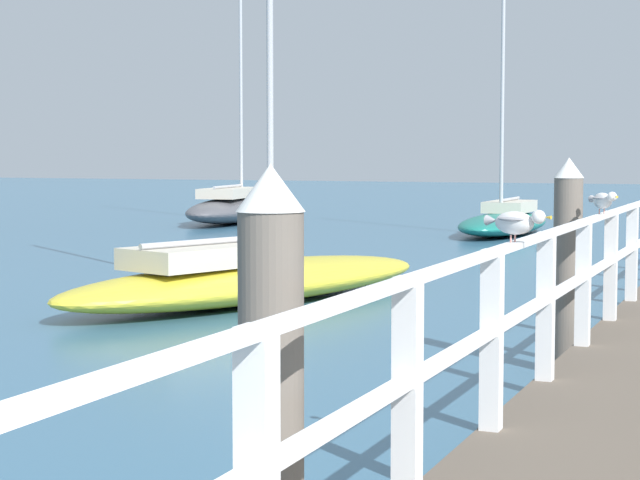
# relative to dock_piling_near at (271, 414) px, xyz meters

# --- Properties ---
(pier_railing) EXTENTS (0.12, 22.58, 1.09)m
(pier_railing) POSITION_rel_dock_piling_near_xyz_m (0.38, 8.71, 0.11)
(pier_railing) COLOR white
(pier_railing) RESTS_ON pier_deck
(dock_piling_near) EXTENTS (0.29, 0.29, 2.14)m
(dock_piling_near) POSITION_rel_dock_piling_near_xyz_m (0.00, 0.00, 0.00)
(dock_piling_near) COLOR #6B6056
(dock_piling_near) RESTS_ON ground_plane
(dock_piling_far) EXTENTS (0.29, 0.29, 2.14)m
(dock_piling_far) POSITION_rel_dock_piling_near_xyz_m (0.00, 6.83, 0.00)
(dock_piling_far) COLOR #6B6056
(dock_piling_far) RESTS_ON ground_plane
(seagull_foreground) EXTENTS (0.47, 0.24, 0.21)m
(seagull_foreground) POSITION_rel_dock_piling_near_xyz_m (0.39, 2.85, 0.67)
(seagull_foreground) COLOR white
(seagull_foreground) RESTS_ON pier_railing
(seagull_background) EXTENTS (0.33, 0.40, 0.21)m
(seagull_background) POSITION_rel_dock_piling_near_xyz_m (0.39, 6.49, 0.67)
(seagull_background) COLOR white
(seagull_background) RESTS_ON pier_railing
(boat_0) EXTENTS (4.27, 7.32, 9.29)m
(boat_0) POSITION_rel_dock_piling_near_xyz_m (-5.29, 10.47, -0.70)
(boat_0) COLOR gold
(boat_0) RESTS_ON ground_plane
(boat_2) EXTENTS (3.18, 7.66, 10.07)m
(boat_2) POSITION_rel_dock_piling_near_xyz_m (-14.08, 27.32, -0.60)
(boat_2) COLOR #4C4C51
(boat_2) RESTS_ON ground_plane
(boat_3) EXTENTS (1.94, 5.83, 7.43)m
(boat_3) POSITION_rel_dock_piling_near_xyz_m (-5.07, 25.39, -0.72)
(boat_3) COLOR #197266
(boat_3) RESTS_ON ground_plane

